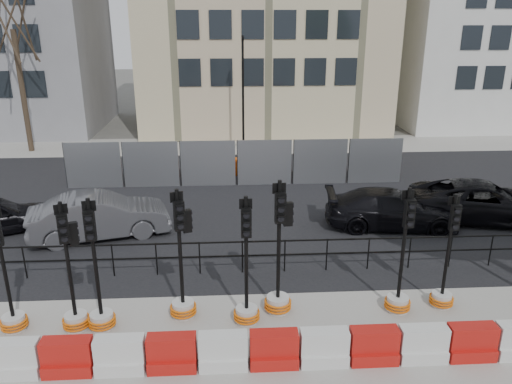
{
  "coord_description": "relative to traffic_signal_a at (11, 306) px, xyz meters",
  "views": [
    {
      "loc": [
        -0.35,
        -11.43,
        6.91
      ],
      "look_at": [
        0.49,
        3.0,
        1.81
      ],
      "focal_mm": 35.0,
      "sensor_mm": 36.0,
      "label": 1
    }
  ],
  "objects": [
    {
      "name": "traffic_signal_h",
      "position": [
        10.33,
        0.41,
        -0.02
      ],
      "size": [
        0.59,
        0.59,
        3.0
      ],
      "rotation": [
        0.0,
        0.0,
        -0.0
      ],
      "color": "silver",
      "rests_on": "ground"
    },
    {
      "name": "building_grey",
      "position": [
        -8.61,
        23.2,
        6.36
      ],
      "size": [
        11.0,
        9.06,
        14.0
      ],
      "color": "gray",
      "rests_on": "ground"
    },
    {
      "name": "traffic_signal_d",
      "position": [
        3.9,
        0.34,
        0.14
      ],
      "size": [
        0.65,
        0.65,
        3.28
      ],
      "rotation": [
        0.0,
        0.0,
        0.32
      ],
      "color": "silver",
      "rests_on": "ground"
    },
    {
      "name": "road",
      "position": [
        5.39,
        8.21,
        -0.63
      ],
      "size": [
        40.0,
        14.0,
        0.03
      ],
      "primitive_type": "cube",
      "color": "black",
      "rests_on": "ground"
    },
    {
      "name": "traffic_signal_f",
      "position": [
        6.21,
        0.41,
        0.17
      ],
      "size": [
        0.67,
        0.67,
        3.42
      ],
      "rotation": [
        0.0,
        0.0,
        0.08
      ],
      "color": "silver",
      "rests_on": "ground"
    },
    {
      "name": "traffic_signal_e",
      "position": [
        5.41,
        0.0,
        0.02
      ],
      "size": [
        0.63,
        0.63,
        3.2
      ],
      "rotation": [
        0.0,
        0.0,
        0.01
      ],
      "color": "silver",
      "rests_on": "ground"
    },
    {
      "name": "tree_bare_far",
      "position": [
        -5.61,
        16.71,
        6.01
      ],
      "size": [
        2.0,
        2.0,
        9.0
      ],
      "color": "#473828",
      "rests_on": "ground"
    },
    {
      "name": "traffic_signal_c",
      "position": [
        2.03,
        -0.05,
        0.03
      ],
      "size": [
        0.64,
        0.64,
        3.24
      ],
      "rotation": [
        0.0,
        0.0,
        0.14
      ],
      "color": "silver",
      "rests_on": "ground"
    },
    {
      "name": "lamp_post_far",
      "position": [
        5.89,
        16.19,
        2.58
      ],
      "size": [
        0.12,
        0.56,
        6.0
      ],
      "color": "black",
      "rests_on": "ground"
    },
    {
      "name": "kerb_railing",
      "position": [
        5.39,
        2.41,
        0.04
      ],
      "size": [
        18.0,
        0.04,
        1.0
      ],
      "color": "black",
      "rests_on": "ground"
    },
    {
      "name": "car_c",
      "position": [
        10.63,
        5.45,
        0.02
      ],
      "size": [
        2.72,
        4.89,
        1.32
      ],
      "primitive_type": "imported",
      "rotation": [
        0.0,
        0.0,
        1.47
      ],
      "color": "black",
      "rests_on": "ground"
    },
    {
      "name": "barrier_row",
      "position": [
        5.39,
        -1.59,
        -0.28
      ],
      "size": [
        12.55,
        0.5,
        0.8
      ],
      "color": "red",
      "rests_on": "ground"
    },
    {
      "name": "traffic_signal_a",
      "position": [
        0.0,
        0.0,
        0.0
      ],
      "size": [
        0.61,
        0.61,
        3.11
      ],
      "rotation": [
        0.0,
        0.0,
        0.3
      ],
      "color": "silver",
      "rests_on": "ground"
    },
    {
      "name": "car_d",
      "position": [
        14.07,
        5.86,
        0.06
      ],
      "size": [
        4.4,
        6.02,
        1.41
      ],
      "primitive_type": "imported",
      "rotation": [
        0.0,
        0.0,
        1.36
      ],
      "color": "black",
      "rests_on": "ground"
    },
    {
      "name": "heras_fencing",
      "position": [
        5.38,
        11.01,
        0.04
      ],
      "size": [
        14.33,
        1.72,
        2.0
      ],
      "color": "gray",
      "rests_on": "ground"
    },
    {
      "name": "traffic_signal_b",
      "position": [
        1.44,
        -0.04,
        0.11
      ],
      "size": [
        0.63,
        0.63,
        3.17
      ],
      "rotation": [
        0.0,
        0.0,
        0.32
      ],
      "color": "silver",
      "rests_on": "ground"
    },
    {
      "name": "sidewalk_far",
      "position": [
        5.39,
        17.21,
        -0.63
      ],
      "size": [
        40.0,
        4.0,
        0.02
      ],
      "primitive_type": "cube",
      "color": "gray",
      "rests_on": "ground"
    },
    {
      "name": "ground",
      "position": [
        5.39,
        1.21,
        -0.64
      ],
      "size": [
        120.0,
        120.0,
        0.0
      ],
      "primitive_type": "plane",
      "color": "#51514C",
      "rests_on": "ground"
    },
    {
      "name": "car_b",
      "position": [
        0.8,
        5.19,
        0.09
      ],
      "size": [
        3.77,
        5.24,
        1.47
      ],
      "primitive_type": "imported",
      "rotation": [
        0.0,
        0.0,
        1.83
      ],
      "color": "#494A4E",
      "rests_on": "ground"
    },
    {
      "name": "traffic_signal_g",
      "position": [
        9.16,
        0.26,
        0.03
      ],
      "size": [
        0.64,
        0.64,
        3.24
      ],
      "rotation": [
        0.0,
        0.0,
        0.08
      ],
      "color": "silver",
      "rests_on": "ground"
    },
    {
      "name": "sidewalk_near",
      "position": [
        5.39,
        -1.79,
        -0.63
      ],
      "size": [
        40.0,
        6.0,
        0.02
      ],
      "primitive_type": "cube",
      "color": "gray",
      "rests_on": "ground"
    }
  ]
}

